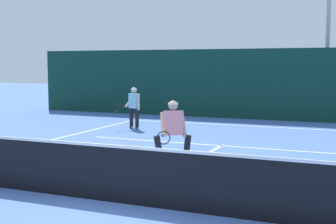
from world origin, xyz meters
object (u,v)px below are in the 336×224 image
Objects in this scene: player_near at (173,132)px; tennis_ball_extra at (30,153)px; light_pole at (329,9)px; player_far at (134,106)px; tennis_ball at (113,173)px.

player_near is 4.29m from tennis_ball_extra.
light_pole reaches higher than player_near.
player_far is 9.45m from light_pole.
tennis_ball is (-1.01, -0.95, -0.83)m from player_near.
player_far is 0.20× the size of light_pole.
light_pole reaches higher than tennis_ball.
player_near is 1.62m from tennis_ball.
tennis_ball_extra is at bearing 110.85° from player_far.
player_far is 7.27m from tennis_ball.
tennis_ball is 0.01× the size of light_pole.
tennis_ball_extra is at bearing -32.56° from player_near.
tennis_ball is at bearing 13.55° from player_near.
player_far is 5.53m from tennis_ball_extra.
light_pole is at bearing -112.51° from player_far.
player_far is 23.30× the size of tennis_ball_extra.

